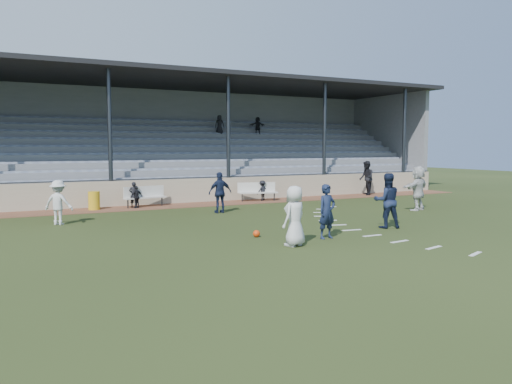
% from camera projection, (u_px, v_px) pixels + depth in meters
% --- Properties ---
extents(ground, '(90.00, 90.00, 0.00)m').
position_uv_depth(ground, '(295.00, 244.00, 14.43)').
color(ground, '#283415').
rests_on(ground, ground).
extents(cinder_track, '(34.00, 2.00, 0.02)m').
position_uv_depth(cinder_track, '(181.00, 205.00, 23.77)').
color(cinder_track, brown).
rests_on(cinder_track, ground).
extents(retaining_wall, '(34.00, 0.18, 1.20)m').
position_uv_depth(retaining_wall, '(174.00, 191.00, 24.65)').
color(retaining_wall, tan).
rests_on(retaining_wall, ground).
extents(bench_left, '(2.04, 0.81, 0.95)m').
position_uv_depth(bench_left, '(144.00, 195.00, 23.18)').
color(bench_left, beige).
rests_on(bench_left, cinder_track).
extents(bench_right, '(2.04, 0.89, 0.95)m').
position_uv_depth(bench_right, '(257.00, 190.00, 25.67)').
color(bench_right, beige).
rests_on(bench_right, cinder_track).
extents(trash_bin, '(0.50, 0.50, 0.81)m').
position_uv_depth(trash_bin, '(94.00, 201.00, 22.08)').
color(trash_bin, gold).
rests_on(trash_bin, cinder_track).
extents(football, '(0.22, 0.22, 0.22)m').
position_uv_depth(football, '(256.00, 234.00, 15.47)').
color(football, red).
rests_on(football, ground).
extents(player_white_lead, '(0.99, 0.84, 1.71)m').
position_uv_depth(player_white_lead, '(295.00, 216.00, 14.02)').
color(player_white_lead, silver).
rests_on(player_white_lead, ground).
extents(player_navy_lead, '(0.64, 0.46, 1.66)m').
position_uv_depth(player_navy_lead, '(327.00, 211.00, 15.17)').
color(player_navy_lead, '#141E39').
rests_on(player_navy_lead, ground).
extents(player_navy_mid, '(1.13, 1.02, 1.90)m').
position_uv_depth(player_navy_mid, '(387.00, 201.00, 17.15)').
color(player_navy_mid, '#141E39').
rests_on(player_navy_mid, ground).
extents(player_white_wing, '(1.19, 1.07, 1.60)m').
position_uv_depth(player_white_wing, '(58.00, 203.00, 17.86)').
color(player_white_wing, silver).
rests_on(player_white_wing, ground).
extents(player_navy_wing, '(1.02, 0.43, 1.74)m').
position_uv_depth(player_navy_wing, '(220.00, 193.00, 21.08)').
color(player_navy_wing, '#141E39').
rests_on(player_navy_wing, ground).
extents(player_white_back, '(1.91, 1.13, 1.96)m').
position_uv_depth(player_white_back, '(418.00, 188.00, 21.98)').
color(player_white_back, silver).
rests_on(player_white_back, ground).
extents(official, '(1.09, 1.19, 1.98)m').
position_uv_depth(official, '(366.00, 178.00, 28.78)').
color(official, black).
rests_on(official, cinder_track).
extents(sub_left_near, '(0.51, 0.42, 1.19)m').
position_uv_depth(sub_left_near, '(134.00, 195.00, 22.79)').
color(sub_left_near, black).
rests_on(sub_left_near, cinder_track).
extents(sub_left_far, '(0.65, 0.44, 1.02)m').
position_uv_depth(sub_left_far, '(137.00, 197.00, 22.65)').
color(sub_left_far, black).
rests_on(sub_left_far, cinder_track).
extents(sub_right, '(0.75, 0.55, 1.05)m').
position_uv_depth(sub_right, '(262.00, 190.00, 25.80)').
color(sub_right, black).
rests_on(sub_right, cinder_track).
extents(grandstand, '(34.60, 9.00, 6.61)m').
position_uv_depth(grandstand, '(149.00, 157.00, 28.70)').
color(grandstand, gray).
rests_on(grandstand, ground).
extents(penalty_arc, '(3.89, 14.63, 0.01)m').
position_uv_depth(penalty_arc, '(403.00, 232.00, 16.28)').
color(penalty_arc, silver).
rests_on(penalty_arc, ground).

